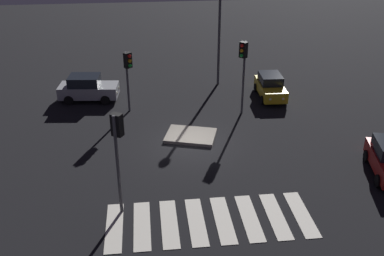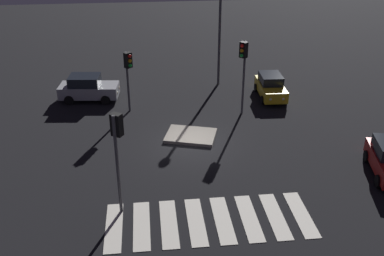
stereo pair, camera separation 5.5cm
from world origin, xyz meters
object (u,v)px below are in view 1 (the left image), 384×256
object	(u,v)px
car_silver	(88,88)
traffic_light_west	(128,67)
car_yellow	(270,86)
traffic_light_south	(118,140)
street_lamp	(220,18)
traffic_light_north	(243,60)
traffic_island	(191,136)

from	to	relation	value
car_silver	traffic_light_west	xyz separation A→B (m)	(2.88, -2.28, 2.15)
car_yellow	traffic_light_south	world-z (taller)	traffic_light_south
traffic_light_south	street_lamp	world-z (taller)	street_lamp
car_yellow	traffic_light_west	size ratio (longest dim) A/B	0.94
traffic_light_west	car_yellow	bearing A→B (deg)	62.17
traffic_light_west	street_lamp	size ratio (longest dim) A/B	0.56
street_lamp	traffic_light_south	bearing A→B (deg)	-114.32
traffic_light_north	traffic_island	bearing A→B (deg)	-7.22
traffic_island	traffic_light_south	bearing A→B (deg)	-119.62
car_silver	street_lamp	xyz separation A→B (m)	(9.26, 1.95, 4.03)
traffic_light_west	traffic_light_north	xyz separation A→B (m)	(6.98, -1.07, 0.56)
car_yellow	traffic_light_north	bearing A→B (deg)	-44.25
car_silver	street_lamp	bearing A→B (deg)	17.65
traffic_light_north	street_lamp	distance (m)	5.49
traffic_island	car_silver	xyz separation A→B (m)	(-6.34, 6.18, 0.76)
traffic_island	car_yellow	distance (m)	8.09
traffic_light_west	car_silver	bearing A→B (deg)	-164.47
car_yellow	car_silver	world-z (taller)	car_silver
car_silver	traffic_light_north	world-z (taller)	traffic_light_north
traffic_island	traffic_light_north	size ratio (longest dim) A/B	0.70
car_silver	traffic_light_south	distance (m)	13.21
car_yellow	car_silver	distance (m)	12.47
traffic_island	car_silver	world-z (taller)	car_silver
traffic_light_west	street_lamp	xyz separation A→B (m)	(6.38, 4.23, 1.88)
traffic_island	traffic_light_north	distance (m)	5.69
traffic_island	traffic_light_west	bearing A→B (deg)	131.64
traffic_island	street_lamp	distance (m)	9.87
traffic_light_south	car_silver	bearing A→B (deg)	44.86
car_yellow	traffic_light_south	bearing A→B (deg)	-37.54
street_lamp	car_silver	bearing A→B (deg)	-168.13
car_yellow	traffic_light_north	world-z (taller)	traffic_light_north
car_yellow	street_lamp	size ratio (longest dim) A/B	0.53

